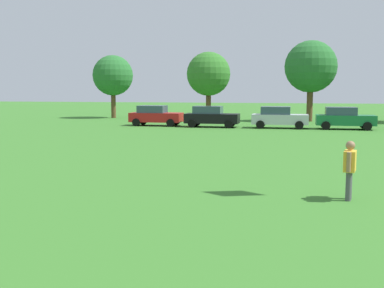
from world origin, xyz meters
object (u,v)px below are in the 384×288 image
object	(u,v)px
tree_far_left	(113,76)
tree_center_left	(311,67)
adult_bystander	(350,165)
parked_car_green_3	(344,118)
parked_car_red_0	(155,115)
tree_left	(209,74)
parked_car_silver_2	(279,117)
parked_car_black_1	(211,116)

from	to	relation	value
tree_far_left	tree_center_left	distance (m)	20.40
adult_bystander	parked_car_green_3	bearing A→B (deg)	-174.18
parked_car_red_0	tree_left	xyz separation A→B (m)	(3.00, 8.11, 3.67)
parked_car_green_3	tree_far_left	distance (m)	24.94
tree_far_left	tree_left	xyz separation A→B (m)	(10.62, -1.38, 0.03)
parked_car_silver_2	adult_bystander	bearing A→B (deg)	-83.63
parked_car_silver_2	parked_car_green_3	bearing A→B (deg)	0.12
parked_car_black_1	parked_car_silver_2	size ratio (longest dim) A/B	1.00
parked_car_green_3	tree_left	bearing A→B (deg)	145.00
parked_car_red_0	tree_far_left	world-z (taller)	tree_far_left
parked_car_black_1	tree_left	distance (m)	9.46
parked_car_red_0	parked_car_black_1	size ratio (longest dim) A/B	1.00
parked_car_red_0	parked_car_green_3	size ratio (longest dim) A/B	1.00
adult_bystander	parked_car_silver_2	bearing A→B (deg)	-162.39
adult_bystander	parked_car_red_0	world-z (taller)	parked_car_red_0
tree_center_left	adult_bystander	bearing A→B (deg)	-89.91
parked_car_silver_2	parked_car_green_3	xyz separation A→B (m)	(4.86, 0.01, 0.00)
adult_bystander	parked_car_black_1	world-z (taller)	parked_car_black_1
parked_car_red_0	tree_left	size ratio (longest dim) A/B	0.64
tree_center_left	parked_car_silver_2	bearing A→B (deg)	-106.48
parked_car_red_0	tree_far_left	size ratio (longest dim) A/B	0.65
parked_car_black_1	tree_center_left	size ratio (longest dim) A/B	0.57
parked_car_black_1	parked_car_green_3	bearing A→B (deg)	0.62
tree_far_left	tree_center_left	size ratio (longest dim) A/B	0.87
tree_left	parked_car_red_0	bearing A→B (deg)	-110.27
tree_left	tree_center_left	world-z (taller)	tree_center_left
parked_car_silver_2	tree_far_left	distance (m)	20.64
adult_bystander	tree_far_left	size ratio (longest dim) A/B	0.24
parked_car_green_3	tree_center_left	xyz separation A→B (m)	(-2.28, 8.69, 4.28)
adult_bystander	tree_center_left	world-z (taller)	tree_center_left
parked_car_red_0	tree_far_left	xyz separation A→B (m)	(-7.62, 9.50, 3.64)
parked_car_red_0	parked_car_silver_2	size ratio (longest dim) A/B	1.00
parked_car_black_1	tree_far_left	bearing A→B (deg)	141.42
adult_bystander	tree_far_left	bearing A→B (deg)	-137.27
parked_car_black_1	tree_left	xyz separation A→B (m)	(-1.81, 8.53, 3.67)
parked_car_red_0	parked_car_black_1	distance (m)	4.82
parked_car_red_0	tree_center_left	world-z (taller)	tree_center_left
tree_left	adult_bystander	bearing A→B (deg)	-72.96
parked_car_green_3	tree_left	distance (m)	15.13
adult_bystander	parked_car_silver_2	world-z (taller)	parked_car_silver_2
parked_car_red_0	parked_car_black_1	xyz separation A→B (m)	(4.80, -0.42, 0.00)
adult_bystander	parked_car_green_3	size ratio (longest dim) A/B	0.37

